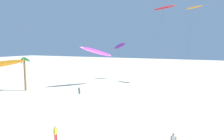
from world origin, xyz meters
name	(u,v)px	position (x,y,z in m)	size (l,w,h in m)	color
palm_tree_1	(24,64)	(-25.56, 33.25, 5.52)	(3.58, 3.30, 7.06)	olive
flying_kite_0	(96,52)	(-14.82, 44.60, 7.99)	(5.19, 8.80, 9.66)	purple
flying_kite_2	(164,8)	(-2.83, 61.63, 19.88)	(6.38, 8.47, 20.86)	red
flying_kite_3	(120,46)	(-7.66, 41.67, 9.33)	(6.16, 10.61, 10.30)	purple
flying_kite_6	(194,7)	(4.95, 58.67, 18.82)	(4.59, 5.83, 19.40)	orange
person_mid_field	(56,133)	(-3.99, 17.85, 0.93)	(0.28, 0.49, 1.69)	red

